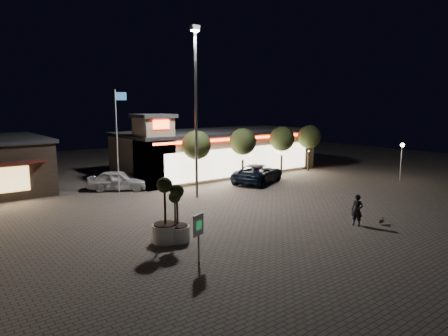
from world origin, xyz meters
TOP-DOWN VIEW (x-y plane):
  - ground at (0.00, 0.00)m, footprint 90.00×90.00m
  - retail_building at (9.51, 15.82)m, footprint 20.40×8.40m
  - floodlight_pole at (2.00, 8.00)m, footprint 0.60×0.40m
  - flagpole at (-1.90, 13.00)m, footprint 0.95×0.10m
  - lamp_post_east at (20.00, 2.00)m, footprint 0.36×0.36m
  - string_tree_a at (4.00, 11.00)m, footprint 2.42×2.42m
  - string_tree_b at (9.00, 11.00)m, footprint 2.42×2.42m
  - string_tree_c at (14.00, 11.00)m, footprint 2.42×2.42m
  - string_tree_d at (18.00, 11.00)m, footprint 2.42×2.42m
  - pickup_truck at (9.49, 9.44)m, footprint 6.63×4.95m
  - white_sedan at (-1.63, 14.00)m, footprint 5.03×4.20m
  - pedestrian at (5.36, -3.47)m, footprint 0.55×0.73m
  - dog at (6.70, -4.23)m, footprint 0.55×0.36m
  - planter_left at (-4.15, 0.52)m, footprint 1.20×1.20m
  - planter_mid at (-4.68, 0.82)m, footprint 1.35×1.35m
  - planter_right at (-4.22, 0.63)m, footprint 1.06×1.06m
  - valet_sign at (-4.87, -2.47)m, footprint 0.70×0.34m

SIDE VIEW (x-z plane):
  - ground at x=0.00m, z-range 0.00..0.00m
  - dog at x=6.70m, z-range 0.15..0.44m
  - planter_right at x=-4.22m, z-range -0.50..2.11m
  - white_sedan at x=-1.63m, z-range 0.00..1.62m
  - pickup_truck at x=9.49m, z-range 0.00..1.67m
  - pedestrian at x=5.36m, z-range 0.00..1.82m
  - planter_left at x=-4.15m, z-range -0.56..2.39m
  - planter_mid at x=-4.68m, z-range -0.64..2.69m
  - valet_sign at x=-4.87m, z-range 0.44..2.64m
  - retail_building at x=9.51m, z-range -0.84..5.26m
  - lamp_post_east at x=20.00m, z-range 0.72..4.20m
  - string_tree_a at x=4.00m, z-range 1.17..5.95m
  - string_tree_b at x=9.00m, z-range 1.17..5.95m
  - string_tree_c at x=14.00m, z-range 1.17..5.95m
  - string_tree_d at x=18.00m, z-range 1.17..5.95m
  - flagpole at x=-1.90m, z-range 0.74..8.74m
  - floodlight_pole at x=2.00m, z-range 0.83..13.21m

